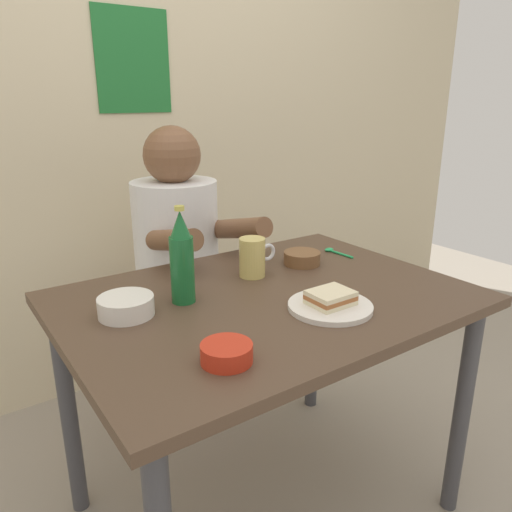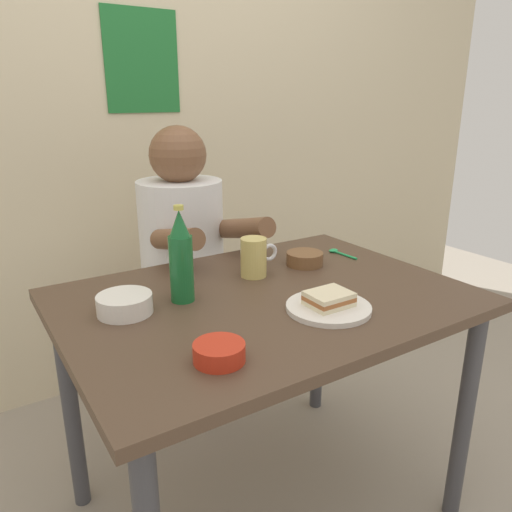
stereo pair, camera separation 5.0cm
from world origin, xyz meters
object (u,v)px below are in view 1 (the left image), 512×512
stool (181,333)px  plate_orange (330,306)px  person_seated (177,235)px  beer_bottle (182,260)px  dining_table (266,325)px  rice_bowl_white (126,305)px  beer_mug (253,257)px  sandwich (331,298)px

stool → plate_orange: bearing=-86.7°
person_seated → beer_bottle: 0.59m
dining_table → stool: (0.03, 0.63, -0.30)m
rice_bowl_white → stool: bearing=53.3°
plate_orange → beer_mug: 0.32m
sandwich → beer_mug: bearing=94.2°
stool → beer_mug: bearing=-87.2°
plate_orange → sandwich: bearing=0.0°
dining_table → rice_bowl_white: 0.40m
plate_orange → beer_bottle: beer_bottle is taller
person_seated → sandwich: 0.79m
person_seated → rice_bowl_white: 0.66m
beer_mug → beer_bottle: bearing=-167.8°
plate_orange → sandwich: (0.00, 0.00, 0.02)m
person_seated → beer_mug: (0.02, -0.47, 0.03)m
sandwich → beer_bottle: (-0.29, 0.26, 0.09)m
rice_bowl_white → sandwich: bearing=-30.6°
person_seated → rice_bowl_white: bearing=-127.3°
sandwich → beer_mug: 0.32m
sandwich → rice_bowl_white: bearing=149.4°
person_seated → rice_bowl_white: (-0.40, -0.53, 0.00)m
sandwich → beer_mug: size_ratio=0.87×
dining_table → sandwich: bearing=-65.4°
sandwich → beer_bottle: bearing=137.8°
dining_table → sandwich: size_ratio=10.00×
person_seated → dining_table: bearing=-93.0°
beer_mug → person_seated: bearing=92.8°
dining_table → beer_mug: 0.22m
beer_mug → plate_orange: bearing=-85.8°
person_seated → beer_mug: 0.47m
plate_orange → sandwich: sandwich is taller
person_seated → sandwich: bearing=-86.6°
plate_orange → beer_mug: bearing=94.2°
sandwich → stool: bearing=93.3°
person_seated → plate_orange: person_seated is taller
beer_bottle → rice_bowl_white: bearing=179.1°
dining_table → rice_bowl_white: bearing=166.0°
dining_table → beer_mug: (0.06, 0.15, 0.15)m
plate_orange → beer_bottle: size_ratio=0.84×
stool → rice_bowl_white: size_ratio=3.21×
plate_orange → sandwich: size_ratio=2.00×
beer_mug → stool: bearing=92.8°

